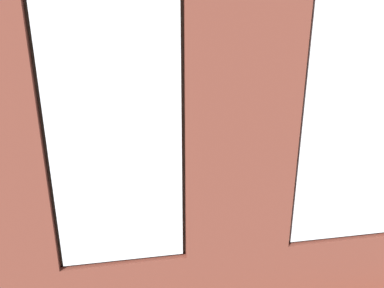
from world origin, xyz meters
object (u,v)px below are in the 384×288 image
(potted_plant_corner_near_left, at_px, (301,116))
(coffee_table, at_px, (183,177))
(candle_jar, at_px, (183,171))
(remote_black, at_px, (208,168))
(cup_ceramic, at_px, (192,174))
(couch_by_window, at_px, (211,244))
(potted_plant_foreground_right, at_px, (37,126))
(couch_left, at_px, (363,181))
(potted_plant_by_left_couch, at_px, (300,149))
(potted_plant_between_couches, at_px, (326,200))
(potted_plant_beside_window_right, at_px, (54,235))

(potted_plant_corner_near_left, bearing_deg, coffee_table, 35.40)
(candle_jar, bearing_deg, remote_black, -161.89)
(potted_plant_corner_near_left, bearing_deg, cup_ceramic, 38.13)
(couch_by_window, bearing_deg, candle_jar, -88.06)
(potted_plant_corner_near_left, distance_m, potted_plant_foreground_right, 5.28)
(potted_plant_corner_near_left, bearing_deg, couch_by_window, 53.08)
(couch_left, distance_m, potted_plant_foreground_right, 5.70)
(coffee_table, relative_size, cup_ceramic, 14.14)
(coffee_table, distance_m, potted_plant_by_left_couch, 2.43)
(candle_jar, xyz_separation_m, potted_plant_between_couches, (-1.40, 1.63, 0.23))
(remote_black, distance_m, potted_plant_by_left_couch, 1.98)
(couch_left, height_order, potted_plant_corner_near_left, potted_plant_corner_near_left)
(potted_plant_foreground_right, relative_size, potted_plant_beside_window_right, 0.80)
(candle_jar, height_order, potted_plant_beside_window_right, potted_plant_beside_window_right)
(couch_left, distance_m, potted_plant_between_couches, 1.75)
(potted_plant_between_couches, xyz_separation_m, potted_plant_foreground_right, (3.85, -3.60, 0.01))
(couch_left, xyz_separation_m, remote_black, (2.25, -0.64, 0.11))
(potted_plant_by_left_couch, xyz_separation_m, potted_plant_foreground_right, (4.72, -1.12, 0.34))
(remote_black, distance_m, potted_plant_beside_window_right, 2.76)
(couch_left, xyz_separation_m, potted_plant_by_left_couch, (0.40, -1.35, 0.05))
(potted_plant_foreground_right, height_order, potted_plant_beside_window_right, potted_plant_beside_window_right)
(couch_left, distance_m, potted_plant_by_left_couch, 1.41)
(couch_left, relative_size, candle_jar, 14.27)
(coffee_table, xyz_separation_m, potted_plant_corner_near_left, (-2.83, -2.01, 0.29))
(couch_left, distance_m, remote_black, 2.34)
(potted_plant_by_left_couch, bearing_deg, couch_by_window, 48.72)
(coffee_table, xyz_separation_m, potted_plant_foreground_right, (2.45, -1.97, 0.34))
(couch_left, height_order, potted_plant_by_left_couch, couch_left)
(candle_jar, xyz_separation_m, potted_plant_foreground_right, (2.45, -1.97, 0.23))
(candle_jar, distance_m, potted_plant_beside_window_right, 2.36)
(potted_plant_foreground_right, xyz_separation_m, potted_plant_beside_window_right, (-0.91, 3.75, -0.04))
(couch_by_window, relative_size, couch_left, 1.00)
(remote_black, height_order, potted_plant_beside_window_right, potted_plant_beside_window_right)
(coffee_table, xyz_separation_m, potted_plant_between_couches, (-1.40, 1.63, 0.34))
(remote_black, relative_size, potted_plant_between_couches, 0.14)
(coffee_table, relative_size, potted_plant_beside_window_right, 1.10)
(potted_plant_between_couches, distance_m, potted_plant_by_left_couch, 2.65)
(couch_by_window, bearing_deg, potted_plant_by_left_couch, -131.28)
(couch_by_window, relative_size, remote_black, 10.58)
(couch_left, bearing_deg, potted_plant_corner_near_left, 175.64)
(couch_by_window, distance_m, potted_plant_corner_near_left, 4.63)
(couch_by_window, relative_size, cup_ceramic, 16.45)
(candle_jar, bearing_deg, potted_plant_beside_window_right, 49.29)
(coffee_table, height_order, potted_plant_beside_window_right, potted_plant_beside_window_right)
(cup_ceramic, height_order, potted_plant_between_couches, potted_plant_between_couches)
(couch_left, bearing_deg, cup_ceramic, -99.23)
(couch_by_window, xyz_separation_m, potted_plant_between_couches, (-1.34, -0.05, 0.39))
(potted_plant_corner_near_left, height_order, potted_plant_foreground_right, potted_plant_corner_near_left)
(remote_black, xyz_separation_m, potted_plant_by_left_couch, (-1.85, -0.71, -0.06))
(couch_by_window, relative_size, potted_plant_between_couches, 1.52)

